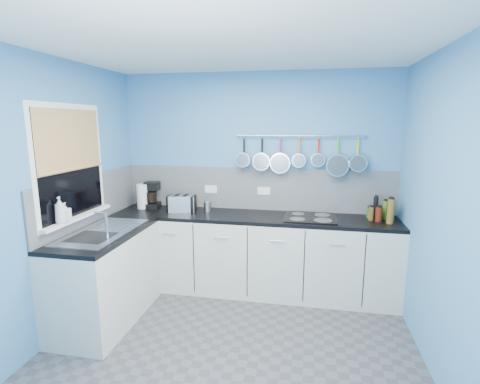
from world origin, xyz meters
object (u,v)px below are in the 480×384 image
(soap_bottle_b, at_px, (65,212))
(toaster, at_px, (182,203))
(canister, at_px, (207,206))
(hob, at_px, (310,217))
(paper_towel, at_px, (143,196))
(coffee_maker, at_px, (152,195))
(soap_bottle_a, at_px, (60,210))

(soap_bottle_b, xyz_separation_m, toaster, (0.69, 1.12, -0.14))
(toaster, bearing_deg, canister, -5.50)
(canister, relative_size, hob, 0.21)
(toaster, bearing_deg, paper_towel, 158.21)
(soap_bottle_b, distance_m, coffee_maker, 1.27)
(soap_bottle_b, bearing_deg, toaster, 58.44)
(soap_bottle_a, height_order, coffee_maker, soap_bottle_a)
(soap_bottle_b, xyz_separation_m, canister, (0.99, 1.18, -0.18))
(canister, bearing_deg, coffee_maker, 175.23)
(soap_bottle_a, bearing_deg, coffee_maker, 78.43)
(soap_bottle_b, bearing_deg, soap_bottle_a, -90.00)
(coffee_maker, bearing_deg, paper_towel, -153.79)
(soap_bottle_a, distance_m, paper_towel, 1.26)
(paper_towel, distance_m, coffee_maker, 0.11)
(hob, bearing_deg, soap_bottle_b, -153.26)
(soap_bottle_a, xyz_separation_m, soap_bottle_b, (0.00, 0.06, -0.03))
(soap_bottle_b, distance_m, canister, 1.55)
(soap_bottle_a, height_order, paper_towel, soap_bottle_a)
(soap_bottle_b, xyz_separation_m, hob, (2.18, 1.10, -0.23))
(soap_bottle_b, bearing_deg, paper_towel, 81.58)
(paper_towel, bearing_deg, coffee_maker, 33.66)
(hob, bearing_deg, soap_bottle_a, -151.93)
(coffee_maker, xyz_separation_m, toaster, (0.42, -0.11, -0.06))
(toaster, xyz_separation_m, hob, (1.49, -0.03, -0.09))
(soap_bottle_a, bearing_deg, paper_towel, 82.01)
(coffee_maker, distance_m, canister, 0.73)
(hob, bearing_deg, canister, 176.07)
(soap_bottle_a, distance_m, hob, 2.48)
(soap_bottle_a, relative_size, canister, 2.01)
(soap_bottle_b, height_order, hob, soap_bottle_b)
(toaster, bearing_deg, coffee_maker, 148.92)
(toaster, relative_size, canister, 2.48)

